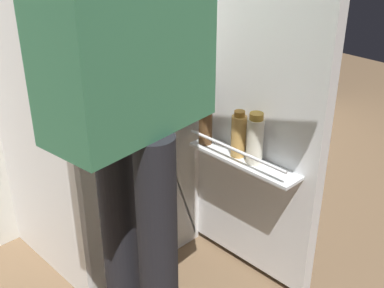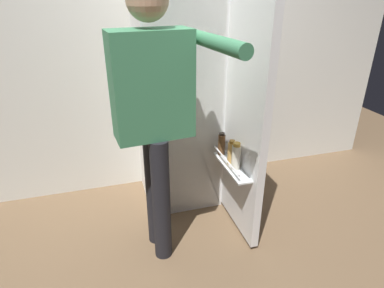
% 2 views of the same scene
% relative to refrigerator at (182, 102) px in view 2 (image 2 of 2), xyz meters
% --- Properties ---
extents(ground_plane, '(6.93, 6.93, 0.00)m').
position_rel_refrigerator_xyz_m(ground_plane, '(-0.03, -0.49, -0.89)').
color(ground_plane, brown).
extents(kitchen_wall, '(4.40, 0.10, 2.45)m').
position_rel_refrigerator_xyz_m(kitchen_wall, '(-0.03, 0.40, 0.34)').
color(kitchen_wall, silver).
rests_on(kitchen_wall, ground_plane).
extents(refrigerator, '(0.67, 1.18, 1.78)m').
position_rel_refrigerator_xyz_m(refrigerator, '(0.00, 0.00, 0.00)').
color(refrigerator, white).
rests_on(refrigerator, ground_plane).
extents(person, '(0.63, 0.78, 1.78)m').
position_rel_refrigerator_xyz_m(person, '(-0.33, -0.59, 0.20)').
color(person, black).
rests_on(person, ground_plane).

